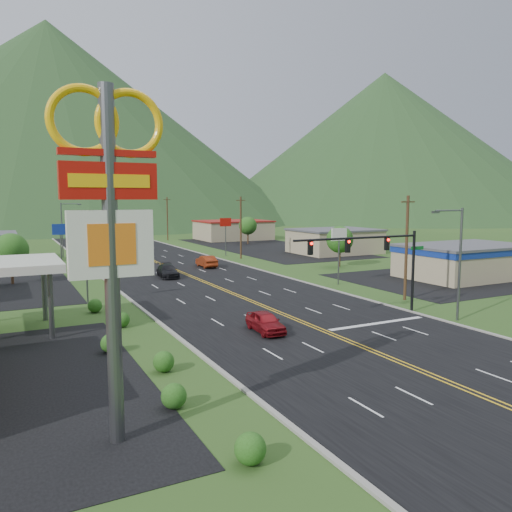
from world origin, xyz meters
name	(u,v)px	position (x,y,z in m)	size (l,w,h in m)	color
ground	(456,386)	(0.00, 0.00, 0.00)	(500.00, 500.00, 0.00)	#264619
road	(456,386)	(0.00, 0.00, 0.00)	(20.00, 460.00, 0.04)	black
curb_west	(289,426)	(-10.15, 0.00, 0.00)	(0.30, 460.00, 0.14)	gray
pylon_sign	(110,210)	(-17.00, 2.00, 9.30)	(4.32, 0.60, 14.00)	#59595E
traffic_signal	(377,253)	(6.48, 14.00, 5.33)	(13.10, 0.43, 7.00)	black
streetlight_east	(457,256)	(11.18, 10.00, 5.18)	(3.28, 0.25, 9.00)	#59595E
streetlight_west	(64,226)	(-11.68, 70.00, 5.18)	(3.28, 0.25, 9.00)	#59595E
building_east_near	(466,259)	(30.00, 25.00, 2.27)	(15.40, 10.40, 4.10)	tan
building_east_mid	(335,241)	(32.00, 55.00, 2.16)	(14.40, 11.40, 4.30)	tan
building_east_far	(233,230)	(28.00, 90.00, 2.26)	(16.40, 12.40, 4.50)	tan
pole_sign_west_a	(86,250)	(-14.00, 30.00, 5.05)	(2.00, 0.18, 6.40)	#59595E
pole_sign_west_b	(60,234)	(-14.00, 52.00, 5.05)	(2.00, 0.18, 6.40)	#59595E
pole_sign_east_a	(339,240)	(13.00, 28.00, 5.05)	(2.00, 0.18, 6.40)	#59595E
pole_sign_east_b	(226,226)	(13.00, 60.00, 5.05)	(2.00, 0.18, 6.40)	#59595E
tree_west_a	(11,250)	(-20.00, 45.00, 3.89)	(3.84, 3.84, 5.82)	#382314
tree_east_a	(340,240)	(22.00, 40.00, 3.89)	(3.84, 3.84, 5.82)	#382314
tree_east_b	(248,226)	(26.00, 78.00, 3.89)	(3.84, 3.84, 5.82)	#382314
utility_pole_a	(406,247)	(13.50, 18.00, 5.13)	(1.60, 0.28, 10.00)	#382314
utility_pole_b	(241,227)	(13.50, 55.00, 5.13)	(1.60, 0.28, 10.00)	#382314
utility_pole_c	(167,218)	(13.50, 95.00, 5.13)	(1.60, 0.28, 10.00)	#382314
utility_pole_d	(128,213)	(13.50, 135.00, 5.13)	(1.60, 0.28, 10.00)	#382314
mountain_n	(50,122)	(0.00, 220.00, 42.50)	(220.00, 220.00, 85.00)	#1B3D1B
mountain_ne	(383,146)	(147.84, 176.19, 35.00)	(180.00, 180.00, 70.00)	#1B3D1B
car_red_near	(265,322)	(-3.96, 13.78, 0.74)	(1.76, 4.37, 1.49)	maroon
car_dark_mid	(168,271)	(-2.79, 41.68, 0.77)	(2.16, 5.31, 1.54)	black
car_red_far	(206,262)	(4.81, 48.02, 0.82)	(1.73, 4.95, 1.63)	maroon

